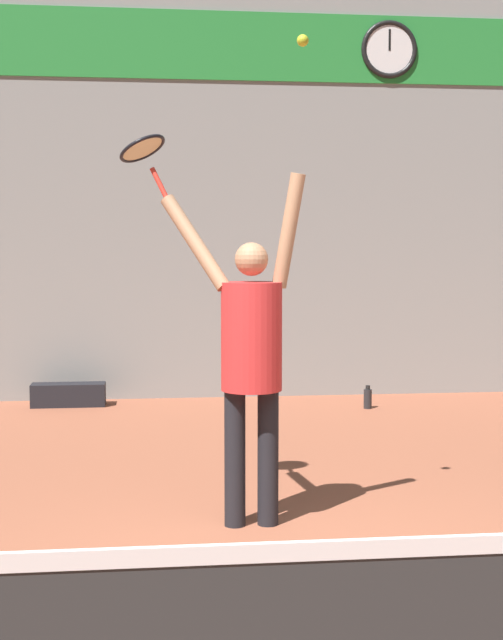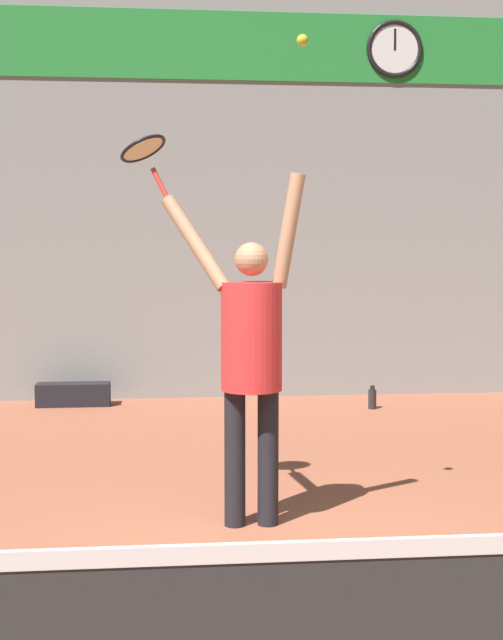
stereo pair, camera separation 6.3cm
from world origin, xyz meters
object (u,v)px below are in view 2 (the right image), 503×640
object	(u,v)px
tennis_player	(251,349)
equipment_bag	(73,394)
tennis_ball	(303,40)
scoreboard_clock	(395,49)
water_bottle	(372,398)
tennis_racket	(145,152)

from	to	relation	value
tennis_player	equipment_bag	world-z (taller)	tennis_player
equipment_bag	tennis_ball	bearing A→B (deg)	-68.07
scoreboard_clock	tennis_player	world-z (taller)	scoreboard_clock
equipment_bag	water_bottle	bearing A→B (deg)	-9.08
tennis_player	tennis_ball	size ratio (longest dim) A/B	31.09
tennis_racket	equipment_bag	xyz separation A→B (m)	(-0.86, 3.94, -2.19)
equipment_bag	tennis_player	bearing A→B (deg)	-70.82
tennis_ball	equipment_bag	bearing A→B (deg)	111.93
scoreboard_clock	equipment_bag	world-z (taller)	scoreboard_clock
scoreboard_clock	tennis_racket	size ratio (longest dim) A/B	1.56
scoreboard_clock	tennis_player	size ratio (longest dim) A/B	0.30
tennis_player	tennis_ball	bearing A→B (deg)	-24.80
tennis_ball	water_bottle	distance (m)	5.02
tennis_racket	equipment_bag	world-z (taller)	tennis_racket
scoreboard_clock	tennis_player	xyz separation A→B (m)	(-2.09, -4.66, -2.84)
scoreboard_clock	tennis_racket	world-z (taller)	scoreboard_clock
tennis_player	tennis_ball	distance (m)	1.84
tennis_racket	water_bottle	xyz separation A→B (m)	(2.31, 3.44, -2.20)
tennis_racket	tennis_player	bearing A→B (deg)	-29.58
tennis_player	scoreboard_clock	bearing A→B (deg)	65.79
scoreboard_clock	tennis_racket	xyz separation A→B (m)	(-2.73, -4.30, -1.62)
tennis_player	tennis_racket	distance (m)	1.42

